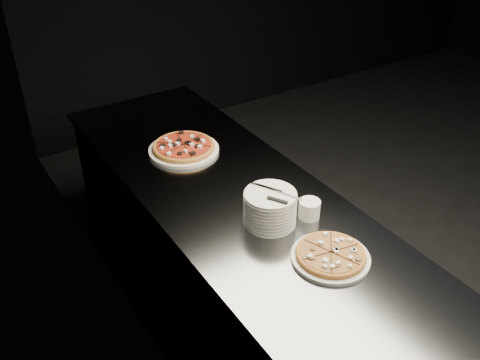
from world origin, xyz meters
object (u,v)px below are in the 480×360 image
pizza_tomato (184,148)px  plate_stack (270,208)px  pizza_mushroom (331,255)px  cutlery (275,194)px  ramekin (309,209)px  counter (242,280)px

pizza_tomato → plate_stack: bearing=-88.2°
pizza_mushroom → pizza_tomato: pizza_tomato is taller
cutlery → ramekin: bearing=-45.8°
pizza_mushroom → cutlery: 0.31m
counter → plate_stack: size_ratio=11.87×
pizza_tomato → cutlery: size_ratio=1.79×
plate_stack → ramekin: 0.17m
pizza_mushroom → plate_stack: (-0.06, 0.30, 0.05)m
counter → cutlery: 0.63m
pizza_mushroom → ramekin: ramekin is taller
pizza_mushroom → counter: bearing=97.5°
pizza_mushroom → cutlery: (-0.05, 0.28, 0.12)m
counter → cutlery: size_ratio=11.38×
pizza_tomato → cutlery: bearing=-87.5°
ramekin → cutlery: bearing=164.7°
counter → cutlery: cutlery is taller
counter → plate_stack: (0.01, -0.19, 0.53)m
counter → plate_stack: bearing=-88.5°
pizza_mushroom → plate_stack: plate_stack is taller
pizza_tomato → pizza_mushroom: bearing=-85.3°
counter → cutlery: bearing=-86.3°
ramekin → counter: bearing=123.1°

